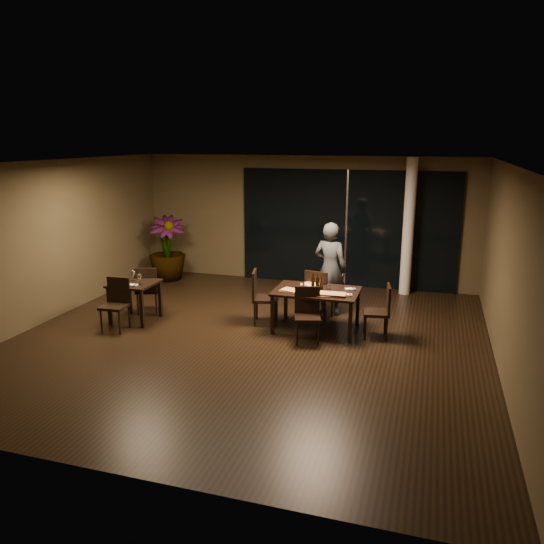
{
  "coord_description": "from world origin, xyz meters",
  "views": [
    {
      "loc": [
        2.91,
        -8.13,
        3.4
      ],
      "look_at": [
        0.2,
        0.7,
        1.05
      ],
      "focal_mm": 35.0,
      "sensor_mm": 36.0,
      "label": 1
    }
  ],
  "objects_px": {
    "bottle_b": "(321,284)",
    "chair_main_left": "(261,294)",
    "side_table": "(135,289)",
    "chair_side_near": "(116,301)",
    "bottle_a": "(313,281)",
    "potted_plant": "(167,248)",
    "chair_main_near": "(307,312)",
    "bottle_c": "(317,281)",
    "diner": "(330,269)",
    "main_table": "(316,294)",
    "chair_main_right": "(381,308)",
    "chair_main_far": "(318,292)"
  },
  "relations": [
    {
      "from": "side_table",
      "to": "bottle_b",
      "type": "xyz_separation_m",
      "value": [
        3.49,
        0.49,
        0.25
      ]
    },
    {
      "from": "side_table",
      "to": "bottle_b",
      "type": "distance_m",
      "value": 3.53
    },
    {
      "from": "chair_side_near",
      "to": "diner",
      "type": "xyz_separation_m",
      "value": [
        3.53,
        1.99,
        0.39
      ]
    },
    {
      "from": "bottle_c",
      "to": "chair_main_far",
      "type": "bearing_deg",
      "value": 99.81
    },
    {
      "from": "potted_plant",
      "to": "main_table",
      "type": "bearing_deg",
      "value": -29.35
    },
    {
      "from": "chair_main_near",
      "to": "main_table",
      "type": "bearing_deg",
      "value": 70.71
    },
    {
      "from": "diner",
      "to": "potted_plant",
      "type": "height_order",
      "value": "diner"
    },
    {
      "from": "bottle_a",
      "to": "bottle_c",
      "type": "xyz_separation_m",
      "value": [
        0.08,
        0.03,
        0.0
      ]
    },
    {
      "from": "chair_side_near",
      "to": "bottle_b",
      "type": "height_order",
      "value": "bottle_b"
    },
    {
      "from": "potted_plant",
      "to": "bottle_a",
      "type": "height_order",
      "value": "potted_plant"
    },
    {
      "from": "main_table",
      "to": "potted_plant",
      "type": "height_order",
      "value": "potted_plant"
    },
    {
      "from": "chair_main_right",
      "to": "bottle_c",
      "type": "height_order",
      "value": "bottle_c"
    },
    {
      "from": "potted_plant",
      "to": "bottle_c",
      "type": "xyz_separation_m",
      "value": [
        4.23,
        -2.27,
        0.11
      ]
    },
    {
      "from": "bottle_c",
      "to": "bottle_b",
      "type": "bearing_deg",
      "value": -50.89
    },
    {
      "from": "chair_main_near",
      "to": "diner",
      "type": "distance_m",
      "value": 1.59
    },
    {
      "from": "chair_main_near",
      "to": "chair_main_right",
      "type": "bearing_deg",
      "value": 7.6
    },
    {
      "from": "main_table",
      "to": "bottle_b",
      "type": "distance_m",
      "value": 0.22
    },
    {
      "from": "diner",
      "to": "bottle_c",
      "type": "distance_m",
      "value": 0.88
    },
    {
      "from": "main_table",
      "to": "bottle_b",
      "type": "height_order",
      "value": "bottle_b"
    },
    {
      "from": "chair_side_near",
      "to": "bottle_a",
      "type": "relative_size",
      "value": 3.43
    },
    {
      "from": "chair_main_left",
      "to": "chair_side_near",
      "type": "bearing_deg",
      "value": 100.53
    },
    {
      "from": "bottle_b",
      "to": "side_table",
      "type": "bearing_deg",
      "value": -171.98
    },
    {
      "from": "chair_main_near",
      "to": "potted_plant",
      "type": "xyz_separation_m",
      "value": [
        -4.21,
        2.93,
        0.26
      ]
    },
    {
      "from": "chair_main_far",
      "to": "bottle_a",
      "type": "distance_m",
      "value": 0.58
    },
    {
      "from": "bottle_b",
      "to": "chair_main_left",
      "type": "bearing_deg",
      "value": 177.3
    },
    {
      "from": "bottle_a",
      "to": "main_table",
      "type": "bearing_deg",
      "value": -43.65
    },
    {
      "from": "chair_main_near",
      "to": "chair_main_left",
      "type": "distance_m",
      "value": 1.19
    },
    {
      "from": "chair_main_left",
      "to": "bottle_c",
      "type": "height_order",
      "value": "bottle_c"
    },
    {
      "from": "chair_main_near",
      "to": "chair_main_right",
      "type": "xyz_separation_m",
      "value": [
        1.19,
        0.52,
        0.01
      ]
    },
    {
      "from": "side_table",
      "to": "chair_side_near",
      "type": "bearing_deg",
      "value": -98.51
    },
    {
      "from": "bottle_a",
      "to": "chair_main_far",
      "type": "bearing_deg",
      "value": 89.71
    },
    {
      "from": "bottle_b",
      "to": "chair_main_far",
      "type": "bearing_deg",
      "value": 107.28
    },
    {
      "from": "chair_main_near",
      "to": "bottle_c",
      "type": "bearing_deg",
      "value": 72.12
    },
    {
      "from": "chair_main_right",
      "to": "chair_side_near",
      "type": "relative_size",
      "value": 1.0
    },
    {
      "from": "chair_side_near",
      "to": "chair_main_far",
      "type": "bearing_deg",
      "value": 20.32
    },
    {
      "from": "diner",
      "to": "bottle_b",
      "type": "distance_m",
      "value": 1.0
    },
    {
      "from": "chair_main_left",
      "to": "chair_side_near",
      "type": "xyz_separation_m",
      "value": [
        -2.41,
        -1.05,
        -0.04
      ]
    },
    {
      "from": "chair_side_near",
      "to": "potted_plant",
      "type": "distance_m",
      "value": 3.48
    },
    {
      "from": "potted_plant",
      "to": "bottle_c",
      "type": "relative_size",
      "value": 5.58
    },
    {
      "from": "chair_main_far",
      "to": "chair_main_near",
      "type": "height_order",
      "value": "chair_main_far"
    },
    {
      "from": "bottle_a",
      "to": "bottle_c",
      "type": "bearing_deg",
      "value": 19.91
    },
    {
      "from": "side_table",
      "to": "diner",
      "type": "relative_size",
      "value": 0.44
    },
    {
      "from": "side_table",
      "to": "chair_main_near",
      "type": "distance_m",
      "value": 3.37
    },
    {
      "from": "potted_plant",
      "to": "diner",
      "type": "bearing_deg",
      "value": -18.02
    },
    {
      "from": "chair_main_left",
      "to": "bottle_c",
      "type": "relative_size",
      "value": 3.62
    },
    {
      "from": "main_table",
      "to": "bottle_c",
      "type": "distance_m",
      "value": 0.24
    },
    {
      "from": "chair_main_left",
      "to": "bottle_a",
      "type": "bearing_deg",
      "value": -100.65
    },
    {
      "from": "main_table",
      "to": "chair_main_left",
      "type": "bearing_deg",
      "value": 177.53
    },
    {
      "from": "main_table",
      "to": "chair_main_far",
      "type": "relative_size",
      "value": 1.53
    },
    {
      "from": "side_table",
      "to": "bottle_a",
      "type": "xyz_separation_m",
      "value": [
        3.31,
        0.58,
        0.26
      ]
    }
  ]
}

